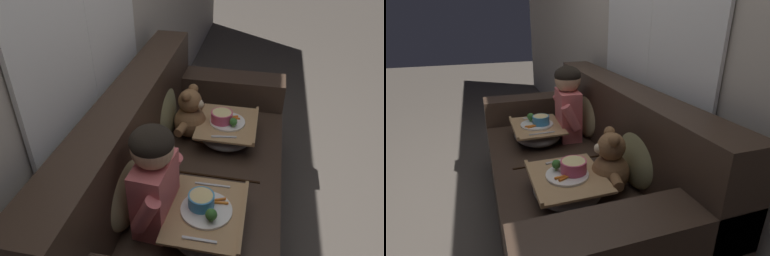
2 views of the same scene
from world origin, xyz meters
TOP-DOWN VIEW (x-y plane):
  - ground_plane at (0.00, 0.00)m, footprint 14.00×14.00m
  - wall_back_with_window at (0.00, 0.55)m, footprint 8.00×0.08m
  - couch at (0.00, 0.06)m, footprint 1.92×0.93m
  - throw_pillow_behind_child at (-0.37, 0.27)m, footprint 0.40×0.19m
  - throw_pillow_behind_teddy at (0.37, 0.27)m, footprint 0.39×0.19m
  - child_figure at (-0.37, 0.10)m, footprint 0.38×0.19m
  - teddy_bear at (0.37, 0.10)m, footprint 0.36×0.25m
  - lap_tray_child at (-0.37, -0.13)m, footprint 0.43×0.34m
  - lap_tray_teddy at (0.37, -0.13)m, footprint 0.41×0.35m

SIDE VIEW (x-z plane):
  - ground_plane at x=0.00m, z-range 0.00..0.00m
  - couch at x=0.00m, z-range -0.12..0.78m
  - lap_tray_child at x=-0.37m, z-range 0.42..0.61m
  - lap_tray_teddy at x=0.37m, z-range 0.42..0.61m
  - teddy_bear at x=0.37m, z-range 0.42..0.75m
  - throw_pillow_behind_child at x=-0.37m, z-range 0.43..0.84m
  - throw_pillow_behind_teddy at x=0.37m, z-range 0.43..0.84m
  - child_figure at x=-0.37m, z-range 0.47..1.00m
  - wall_back_with_window at x=0.00m, z-range 0.01..2.61m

